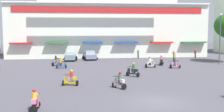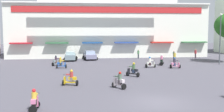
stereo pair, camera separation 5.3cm
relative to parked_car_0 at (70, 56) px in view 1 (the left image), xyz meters
The scene contains 18 objects.
ground_plane 15.78m from the parked_car_0, 63.78° to the right, with size 128.00×128.00×0.00m, color #4F4C57.
colonial_building 14.40m from the parked_car_0, 53.76° to the left, with size 36.75×18.12×20.41m.
parked_car_0 is the anchor object (origin of this frame).
parked_car_1 3.40m from the parked_car_0, 15.58° to the left, with size 2.59×4.07×1.52m.
scooter_rider_0 22.79m from the parked_car_0, 77.60° to the right, with size 1.23×1.40×1.54m.
scooter_rider_1 28.32m from the parked_car_0, 93.10° to the right, with size 0.54×1.36×1.50m.
scooter_rider_2 17.92m from the parked_car_0, 65.92° to the right, with size 1.45×1.37×1.59m.
scooter_rider_3 14.76m from the parked_car_0, 41.74° to the right, with size 1.39×0.68×1.51m.
scooter_rider_4 9.01m from the parked_car_0, 96.29° to the right, with size 1.35×0.53×1.53m.
scooter_rider_5 17.81m from the parked_car_0, 37.36° to the right, with size 1.38×0.56×1.50m.
scooter_rider_7 15.29m from the parked_car_0, 29.55° to the right, with size 0.99×1.44×1.60m.
scooter_rider_8 6.60m from the parked_car_0, 105.89° to the right, with size 1.42×1.14×1.50m.
scooter_rider_9 20.47m from the parked_car_0, 88.44° to the right, with size 1.52×0.84×1.52m.
pedestrian_0 22.17m from the parked_car_0, ahead, with size 0.44×0.44×1.66m.
pedestrian_1 12.02m from the parked_car_0, ahead, with size 0.46×0.46×1.59m.
pedestrian_2 17.01m from the parked_car_0, 13.34° to the right, with size 0.47×0.47×1.60m.
pedestrian_3 17.13m from the parked_car_0, ahead, with size 0.43×0.43×1.68m.
streetlamp_near 23.66m from the parked_car_0, 19.10° to the right, with size 0.40×0.40×7.49m.
Camera 1 is at (-5.67, -19.09, 5.35)m, focal length 44.38 mm.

